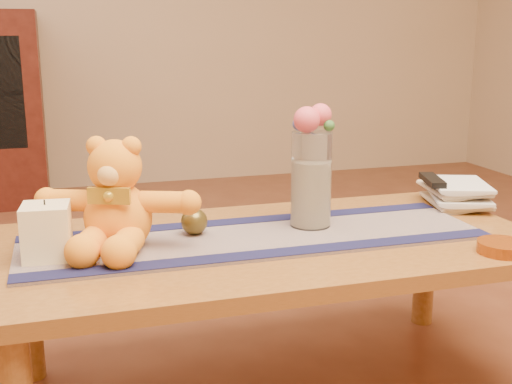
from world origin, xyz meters
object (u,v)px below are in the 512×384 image
object	(u,v)px
pillar_candle	(47,231)
tv_remote	(432,180)
amber_dish	(503,247)
bronze_ball	(194,221)
glass_vase	(311,180)
book_bottom	(430,203)
teddy_bear	(117,195)

from	to	relation	value
pillar_candle	tv_remote	xyz separation A→B (m)	(1.13, 0.17, 0.01)
tv_remote	amber_dish	distance (m)	0.45
bronze_ball	tv_remote	world-z (taller)	tv_remote
pillar_candle	glass_vase	world-z (taller)	glass_vase
glass_vase	book_bottom	world-z (taller)	glass_vase
pillar_candle	book_bottom	world-z (taller)	pillar_candle
pillar_candle	bronze_ball	size ratio (longest dim) A/B	1.84
teddy_bear	amber_dish	xyz separation A→B (m)	(0.90, -0.31, -0.12)
tv_remote	amber_dish	world-z (taller)	tv_remote
teddy_bear	tv_remote	distance (m)	0.97
book_bottom	amber_dish	xyz separation A→B (m)	(-0.07, -0.45, 0.00)
amber_dish	tv_remote	bearing A→B (deg)	81.13
glass_vase	bronze_ball	size ratio (longest dim) A/B	3.71
teddy_bear	bronze_ball	bearing A→B (deg)	31.90
pillar_candle	tv_remote	bearing A→B (deg)	8.68
bronze_ball	amber_dish	xyz separation A→B (m)	(0.70, -0.35, -0.03)
teddy_bear	pillar_candle	xyz separation A→B (m)	(-0.17, -0.04, -0.07)
teddy_bear	amber_dish	world-z (taller)	teddy_bear
book_bottom	tv_remote	distance (m)	0.08
bronze_ball	tv_remote	xyz separation A→B (m)	(0.77, 0.09, 0.04)
bronze_ball	book_bottom	xyz separation A→B (m)	(0.77, 0.10, -0.03)
glass_vase	tv_remote	world-z (taller)	glass_vase
pillar_candle	bronze_ball	distance (m)	0.38
teddy_bear	bronze_ball	size ratio (longest dim) A/B	5.47
tv_remote	amber_dish	size ratio (longest dim) A/B	1.29
pillar_candle	tv_remote	distance (m)	1.15
teddy_bear	glass_vase	distance (m)	0.52
tv_remote	glass_vase	bearing A→B (deg)	-149.82
teddy_bear	bronze_ball	xyz separation A→B (m)	(0.20, 0.04, -0.09)
pillar_candle	glass_vase	distance (m)	0.70
glass_vase	tv_remote	bearing A→B (deg)	13.40
tv_remote	bronze_ball	bearing A→B (deg)	-156.36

